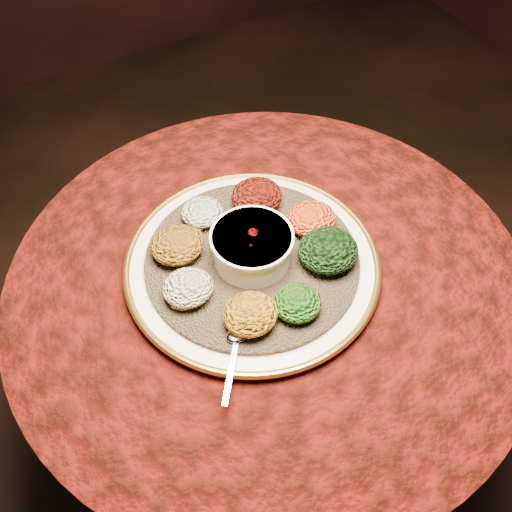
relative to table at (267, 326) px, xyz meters
name	(u,v)px	position (x,y,z in m)	size (l,w,h in m)	color
table	(267,326)	(0.00, 0.00, 0.00)	(0.96, 0.96, 0.73)	black
platter	(252,263)	(-0.02, 0.03, 0.19)	(0.59, 0.59, 0.02)	white
injera	(252,260)	(-0.02, 0.03, 0.20)	(0.39, 0.39, 0.01)	brown
stew_bowl	(252,245)	(-0.02, 0.03, 0.24)	(0.15, 0.15, 0.06)	white
spoon	(237,340)	(-0.12, -0.11, 0.21)	(0.10, 0.12, 0.01)	silver
portion_ayib	(202,212)	(-0.06, 0.16, 0.23)	(0.08, 0.08, 0.04)	beige
portion_kitfo	(257,196)	(0.05, 0.14, 0.23)	(0.10, 0.09, 0.05)	black
portion_tikil	(312,219)	(0.11, 0.04, 0.23)	(0.09, 0.09, 0.04)	#B6690F
portion_gomen	(328,250)	(0.10, -0.04, 0.23)	(0.11, 0.10, 0.05)	black
portion_mixveg	(297,303)	(-0.01, -0.11, 0.23)	(0.08, 0.08, 0.04)	#A6290A
portion_kik	(250,314)	(-0.09, -0.09, 0.23)	(0.09, 0.09, 0.04)	#C17B11
portion_timatim	(188,288)	(-0.15, 0.01, 0.23)	(0.09, 0.08, 0.04)	maroon
portion_shiro	(177,245)	(-0.13, 0.10, 0.23)	(0.10, 0.09, 0.05)	brown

